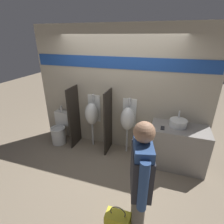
{
  "coord_description": "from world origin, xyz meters",
  "views": [
    {
      "loc": [
        1.01,
        -2.9,
        2.47
      ],
      "look_at": [
        0.0,
        0.17,
        1.05
      ],
      "focal_mm": 28.0,
      "sensor_mm": 36.0,
      "label": 1
    }
  ],
  "objects_px": {
    "sink_basin": "(178,123)",
    "shopping_bag": "(118,224)",
    "cell_phone": "(163,128)",
    "urinal_far": "(128,119)",
    "urinal_near_counter": "(92,114)",
    "person_in_vest": "(140,178)",
    "toilet": "(60,130)"
  },
  "relations": [
    {
      "from": "cell_phone",
      "to": "urinal_far",
      "type": "bearing_deg",
      "value": 160.51
    },
    {
      "from": "urinal_near_counter",
      "to": "sink_basin",
      "type": "bearing_deg",
      "value": -2.53
    },
    {
      "from": "sink_basin",
      "to": "shopping_bag",
      "type": "relative_size",
      "value": 0.65
    },
    {
      "from": "urinal_far",
      "to": "toilet",
      "type": "bearing_deg",
      "value": -175.86
    },
    {
      "from": "cell_phone",
      "to": "toilet",
      "type": "bearing_deg",
      "value": 176.72
    },
    {
      "from": "sink_basin",
      "to": "shopping_bag",
      "type": "distance_m",
      "value": 2.04
    },
    {
      "from": "cell_phone",
      "to": "person_in_vest",
      "type": "xyz_separation_m",
      "value": [
        -0.17,
        -1.52,
        0.12
      ]
    },
    {
      "from": "person_in_vest",
      "to": "shopping_bag",
      "type": "relative_size",
      "value": 3.33
    },
    {
      "from": "cell_phone",
      "to": "urinal_near_counter",
      "type": "height_order",
      "value": "urinal_near_counter"
    },
    {
      "from": "cell_phone",
      "to": "person_in_vest",
      "type": "bearing_deg",
      "value": -96.39
    },
    {
      "from": "cell_phone",
      "to": "urinal_far",
      "type": "height_order",
      "value": "urinal_far"
    },
    {
      "from": "urinal_near_counter",
      "to": "person_in_vest",
      "type": "height_order",
      "value": "person_in_vest"
    },
    {
      "from": "sink_basin",
      "to": "urinal_near_counter",
      "type": "relative_size",
      "value": 0.26
    },
    {
      "from": "sink_basin",
      "to": "urinal_far",
      "type": "xyz_separation_m",
      "value": [
        -1.01,
        0.08,
        -0.1
      ]
    },
    {
      "from": "cell_phone",
      "to": "shopping_bag",
      "type": "xyz_separation_m",
      "value": [
        -0.41,
        -1.59,
        -0.68
      ]
    },
    {
      "from": "cell_phone",
      "to": "person_in_vest",
      "type": "distance_m",
      "value": 1.53
    },
    {
      "from": "cell_phone",
      "to": "urinal_far",
      "type": "relative_size",
      "value": 0.11
    },
    {
      "from": "cell_phone",
      "to": "urinal_near_counter",
      "type": "distance_m",
      "value": 1.6
    },
    {
      "from": "cell_phone",
      "to": "shopping_bag",
      "type": "bearing_deg",
      "value": -104.29
    },
    {
      "from": "sink_basin",
      "to": "toilet",
      "type": "relative_size",
      "value": 0.37
    },
    {
      "from": "urinal_far",
      "to": "shopping_bag",
      "type": "height_order",
      "value": "urinal_far"
    },
    {
      "from": "cell_phone",
      "to": "urinal_near_counter",
      "type": "xyz_separation_m",
      "value": [
        -1.58,
        0.26,
        -0.04
      ]
    },
    {
      "from": "sink_basin",
      "to": "shopping_bag",
      "type": "height_order",
      "value": "sink_basin"
    },
    {
      "from": "urinal_near_counter",
      "to": "toilet",
      "type": "height_order",
      "value": "urinal_near_counter"
    },
    {
      "from": "urinal_near_counter",
      "to": "urinal_far",
      "type": "bearing_deg",
      "value": 0.0
    },
    {
      "from": "sink_basin",
      "to": "cell_phone",
      "type": "xyz_separation_m",
      "value": [
        -0.27,
        -0.18,
        -0.06
      ]
    },
    {
      "from": "sink_basin",
      "to": "cell_phone",
      "type": "height_order",
      "value": "sink_basin"
    },
    {
      "from": "toilet",
      "to": "person_in_vest",
      "type": "xyz_separation_m",
      "value": [
        2.25,
        -1.66,
        0.66
      ]
    },
    {
      "from": "cell_phone",
      "to": "urinal_far",
      "type": "distance_m",
      "value": 0.78
    },
    {
      "from": "person_in_vest",
      "to": "shopping_bag",
      "type": "bearing_deg",
      "value": 93.33
    },
    {
      "from": "toilet",
      "to": "sink_basin",
      "type": "bearing_deg",
      "value": 0.85
    },
    {
      "from": "sink_basin",
      "to": "urinal_near_counter",
      "type": "bearing_deg",
      "value": 177.47
    }
  ]
}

